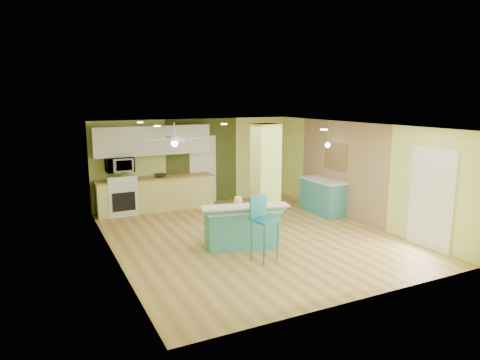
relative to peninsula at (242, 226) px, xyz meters
name	(u,v)px	position (x,y,z in m)	size (l,w,h in m)	color
floor	(251,236)	(0.47, 0.48, -0.45)	(6.00, 7.00, 0.01)	olive
ceiling	(251,125)	(0.47, 0.48, 2.06)	(6.00, 7.00, 0.01)	white
wall_back	(196,162)	(0.47, 3.98, 0.81)	(6.00, 0.01, 2.50)	#D0DE77
wall_front	(360,223)	(0.47, -3.03, 0.81)	(6.00, 0.01, 2.50)	#D0DE77
wall_left	(112,196)	(-2.54, 0.48, 0.81)	(0.01, 7.00, 2.50)	#D0DE77
wall_right	(357,172)	(3.47, 0.48, 0.81)	(0.01, 7.00, 2.50)	#D0DE77
wood_panel	(341,169)	(3.46, 1.08, 0.81)	(0.02, 3.40, 2.50)	#8C6D50
olive_accent	(202,161)	(0.67, 3.97, 0.81)	(2.20, 0.02, 2.50)	#3E461C
interior_door	(203,170)	(0.67, 3.94, 0.56)	(0.82, 0.05, 2.00)	white
french_door	(431,199)	(3.44, -1.82, 0.61)	(0.04, 1.08, 2.10)	white
column	(265,176)	(1.12, 0.98, 0.81)	(0.55, 0.55, 2.50)	#CBE56A
kitchen_run	(156,194)	(-0.83, 3.68, 0.03)	(3.25, 0.63, 0.94)	#D4CA6F
stove	(121,198)	(-1.78, 3.67, 0.02)	(0.76, 0.66, 1.08)	white
upper_cabinets	(153,140)	(-0.83, 3.80, 1.51)	(3.20, 0.34, 0.80)	silver
microwave	(120,165)	(-1.78, 3.68, 0.91)	(0.70, 0.48, 0.39)	silver
ceiling_fan	(175,139)	(-0.63, 2.48, 1.64)	(1.41, 1.41, 0.61)	silver
pendant_lamp	(328,145)	(3.12, 1.23, 1.44)	(0.14, 0.14, 0.69)	silver
wall_decor	(336,157)	(3.43, 1.28, 1.11)	(0.03, 0.90, 0.70)	brown
peninsula	(242,226)	(0.00, 0.00, 0.00)	(1.84, 1.29, 0.95)	teal
bar_stool	(262,218)	(-0.01, -0.88, 0.40)	(0.50, 0.50, 1.26)	#1D6B86
side_counter	(322,196)	(3.17, 1.44, 0.02)	(0.61, 1.43, 0.92)	teal
fruit_bowl	(160,175)	(-0.70, 3.67, 0.54)	(0.33, 0.33, 0.08)	#3A2518
canister	(238,201)	(0.02, 0.21, 0.48)	(0.16, 0.16, 0.19)	yellow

